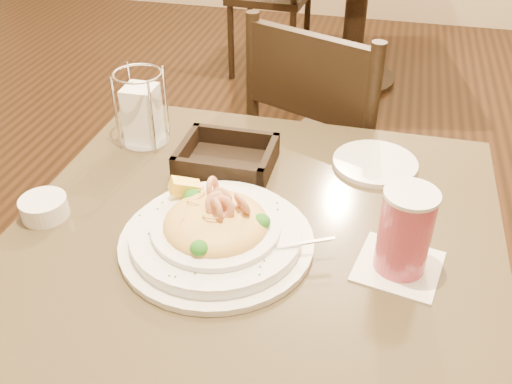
% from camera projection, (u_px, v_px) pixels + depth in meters
% --- Properties ---
extents(main_table, '(0.90, 0.90, 0.73)m').
position_uv_depth(main_table, '(254.00, 319.00, 1.18)').
color(main_table, black).
rests_on(main_table, ground).
extents(dining_chair_near, '(0.55, 0.55, 0.93)m').
position_uv_depth(dining_chair_near, '(327.00, 156.00, 1.71)').
color(dining_chair_near, black).
rests_on(dining_chair_near, ground).
extents(pasta_bowl, '(0.38, 0.35, 0.11)m').
position_uv_depth(pasta_bowl, '(216.00, 230.00, 1.01)').
color(pasta_bowl, white).
rests_on(pasta_bowl, main_table).
extents(drink_glass, '(0.16, 0.16, 0.16)m').
position_uv_depth(drink_glass, '(405.00, 232.00, 0.93)').
color(drink_glass, white).
rests_on(drink_glass, main_table).
extents(bread_basket, '(0.20, 0.16, 0.05)m').
position_uv_depth(bread_basket, '(227.00, 160.00, 1.22)').
color(bread_basket, black).
rests_on(bread_basket, main_table).
extents(napkin_caddy, '(0.11, 0.11, 0.17)m').
position_uv_depth(napkin_caddy, '(142.00, 113.00, 1.28)').
color(napkin_caddy, silver).
rests_on(napkin_caddy, main_table).
extents(side_plate, '(0.24, 0.24, 0.01)m').
position_uv_depth(side_plate, '(375.00, 163.00, 1.24)').
color(side_plate, white).
rests_on(side_plate, main_table).
extents(butter_ramekin, '(0.11, 0.11, 0.04)m').
position_uv_depth(butter_ramekin, '(44.00, 207.00, 1.08)').
color(butter_ramekin, white).
rests_on(butter_ramekin, main_table).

